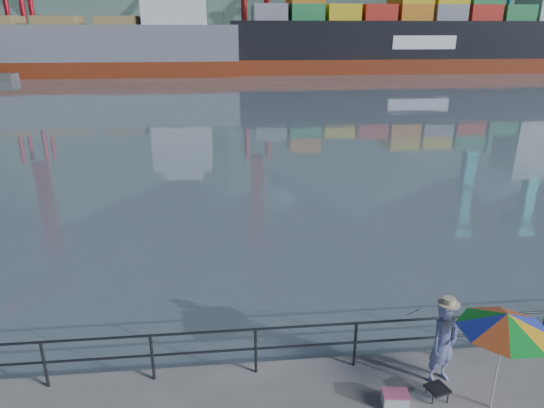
{
  "coord_description": "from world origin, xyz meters",
  "views": [
    {
      "loc": [
        -1.51,
        -6.26,
        6.47
      ],
      "look_at": [
        -0.23,
        6.0,
        2.0
      ],
      "focal_mm": 32.0,
      "sensor_mm": 36.0,
      "label": 1
    }
  ],
  "objects_px": {
    "beach_umbrella": "(506,322)",
    "container_ship": "(423,33)",
    "fisherman": "(443,343)",
    "bulk_carrier": "(80,45)",
    "cooler_bag": "(395,400)"
  },
  "relations": [
    {
      "from": "fisherman",
      "to": "container_ship",
      "type": "bearing_deg",
      "value": 46.96
    },
    {
      "from": "fisherman",
      "to": "container_ship",
      "type": "height_order",
      "value": "container_ship"
    },
    {
      "from": "fisherman",
      "to": "beach_umbrella",
      "type": "height_order",
      "value": "beach_umbrella"
    },
    {
      "from": "beach_umbrella",
      "to": "cooler_bag",
      "type": "bearing_deg",
      "value": 173.11
    },
    {
      "from": "bulk_carrier",
      "to": "container_ship",
      "type": "relative_size",
      "value": 0.86
    },
    {
      "from": "cooler_bag",
      "to": "beach_umbrella",
      "type": "bearing_deg",
      "value": 0.89
    },
    {
      "from": "beach_umbrella",
      "to": "container_ship",
      "type": "distance_m",
      "value": 78.9
    },
    {
      "from": "beach_umbrella",
      "to": "bulk_carrier",
      "type": "distance_m",
      "value": 75.4
    },
    {
      "from": "bulk_carrier",
      "to": "cooler_bag",
      "type": "bearing_deg",
      "value": -71.74
    },
    {
      "from": "beach_umbrella",
      "to": "container_ship",
      "type": "bearing_deg",
      "value": 68.98
    },
    {
      "from": "cooler_bag",
      "to": "bulk_carrier",
      "type": "xyz_separation_m",
      "value": [
        -23.38,
        70.86,
        4.01
      ]
    },
    {
      "from": "beach_umbrella",
      "to": "container_ship",
      "type": "height_order",
      "value": "container_ship"
    },
    {
      "from": "bulk_carrier",
      "to": "beach_umbrella",
      "type": "bearing_deg",
      "value": -70.55
    },
    {
      "from": "container_ship",
      "to": "cooler_bag",
      "type": "bearing_deg",
      "value": -112.24
    },
    {
      "from": "beach_umbrella",
      "to": "container_ship",
      "type": "relative_size",
      "value": 0.04
    }
  ]
}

